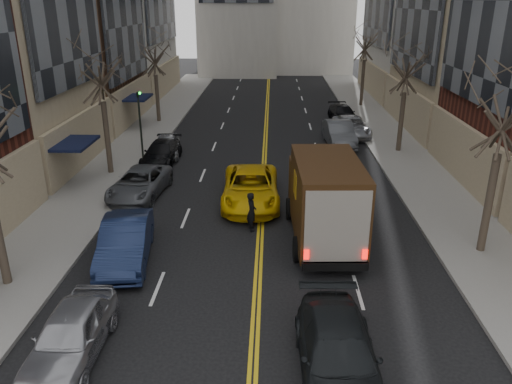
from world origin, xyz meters
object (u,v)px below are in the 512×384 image
taxi (251,187)px  pedestrian (252,212)px  ups_truck (324,200)px  observer_sedan (338,355)px

taxi → pedestrian: (0.17, -3.12, 0.06)m
ups_truck → observer_sedan: bearing=-95.0°
taxi → pedestrian: pedestrian is taller
ups_truck → pedestrian: bearing=161.5°
observer_sedan → taxi: (-2.81, 12.19, 0.07)m
observer_sedan → pedestrian: bearing=105.0°
pedestrian → observer_sedan: bearing=-176.4°
taxi → ups_truck: bearing=-53.3°
ups_truck → pedestrian: (-3.01, 0.87, -0.95)m
observer_sedan → taxi: taxi is taller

